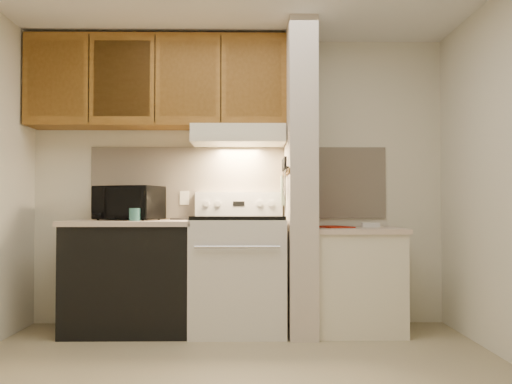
{
  "coord_description": "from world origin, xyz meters",
  "views": [
    {
      "loc": [
        0.09,
        -3.29,
        1.03
      ],
      "look_at": [
        0.14,
        0.75,
        1.13
      ],
      "focal_mm": 38.0,
      "sensor_mm": 36.0,
      "label": 1
    }
  ],
  "objects": [
    {
      "name": "floor",
      "position": [
        0.0,
        0.0,
        0.0
      ],
      "size": [
        3.6,
        3.6,
        0.0
      ],
      "primitive_type": "plane",
      "color": "tan",
      "rests_on": "ground"
    },
    {
      "name": "wall_back",
      "position": [
        0.0,
        1.5,
        1.25
      ],
      "size": [
        3.6,
        2.5,
        0.02
      ],
      "primitive_type": "cube",
      "rotation": [
        1.57,
        0.0,
        0.0
      ],
      "color": "silver",
      "rests_on": "floor"
    },
    {
      "name": "backsplash",
      "position": [
        0.0,
        1.49,
        1.24
      ],
      "size": [
        2.6,
        0.02,
        0.63
      ],
      "primitive_type": "cube",
      "color": "beige",
      "rests_on": "wall_back"
    },
    {
      "name": "range_body",
      "position": [
        0.0,
        1.16,
        0.46
      ],
      "size": [
        0.76,
        0.65,
        0.92
      ],
      "primitive_type": "cube",
      "color": "silver",
      "rests_on": "floor"
    },
    {
      "name": "oven_window",
      "position": [
        0.0,
        0.84,
        0.5
      ],
      "size": [
        0.5,
        0.01,
        0.3
      ],
      "primitive_type": "cube",
      "color": "black",
      "rests_on": "range_body"
    },
    {
      "name": "oven_handle",
      "position": [
        0.0,
        0.8,
        0.72
      ],
      "size": [
        0.65,
        0.02,
        0.02
      ],
      "primitive_type": "cylinder",
      "rotation": [
        0.0,
        1.57,
        0.0
      ],
      "color": "silver",
      "rests_on": "range_body"
    },
    {
      "name": "cooktop",
      "position": [
        0.0,
        1.16,
        0.94
      ],
      "size": [
        0.74,
        0.64,
        0.03
      ],
      "primitive_type": "cube",
      "color": "black",
      "rests_on": "range_body"
    },
    {
      "name": "range_backguard",
      "position": [
        0.0,
        1.44,
        1.05
      ],
      "size": [
        0.76,
        0.08,
        0.2
      ],
      "primitive_type": "cube",
      "color": "silver",
      "rests_on": "range_body"
    },
    {
      "name": "range_display",
      "position": [
        0.0,
        1.4,
        1.05
      ],
      "size": [
        0.1,
        0.01,
        0.04
      ],
      "primitive_type": "cube",
      "color": "black",
      "rests_on": "range_backguard"
    },
    {
      "name": "range_knob_left_outer",
      "position": [
        -0.28,
        1.4,
        1.05
      ],
      "size": [
        0.05,
        0.02,
        0.05
      ],
      "primitive_type": "cylinder",
      "rotation": [
        1.57,
        0.0,
        0.0
      ],
      "color": "silver",
      "rests_on": "range_backguard"
    },
    {
      "name": "range_knob_left_inner",
      "position": [
        -0.18,
        1.4,
        1.05
      ],
      "size": [
        0.05,
        0.02,
        0.05
      ],
      "primitive_type": "cylinder",
      "rotation": [
        1.57,
        0.0,
        0.0
      ],
      "color": "silver",
      "rests_on": "range_backguard"
    },
    {
      "name": "range_knob_right_inner",
      "position": [
        0.18,
        1.4,
        1.05
      ],
      "size": [
        0.05,
        0.02,
        0.05
      ],
      "primitive_type": "cylinder",
      "rotation": [
        1.57,
        0.0,
        0.0
      ],
      "color": "silver",
      "rests_on": "range_backguard"
    },
    {
      "name": "range_knob_right_outer",
      "position": [
        0.28,
        1.4,
        1.05
      ],
      "size": [
        0.05,
        0.02,
        0.05
      ],
      "primitive_type": "cylinder",
      "rotation": [
        1.57,
        0.0,
        0.0
      ],
      "color": "silver",
      "rests_on": "range_backguard"
    },
    {
      "name": "dishwasher_front",
      "position": [
        -0.88,
        1.17,
        0.43
      ],
      "size": [
        1.0,
        0.63,
        0.87
      ],
      "primitive_type": "cube",
      "color": "black",
      "rests_on": "floor"
    },
    {
      "name": "left_countertop",
      "position": [
        -0.88,
        1.17,
        0.89
      ],
      "size": [
        1.04,
        0.67,
        0.04
      ],
      "primitive_type": "cube",
      "color": "beige",
      "rests_on": "dishwasher_front"
    },
    {
      "name": "spoon_rest",
      "position": [
        -0.48,
        1.36,
        0.92
      ],
      "size": [
        0.21,
        0.09,
        0.01
      ],
      "primitive_type": "cube",
      "rotation": [
        0.0,
        0.0,
        -0.14
      ],
      "color": "black",
      "rests_on": "left_countertop"
    },
    {
      "name": "teal_jar",
      "position": [
        -0.83,
        1.06,
        0.96
      ],
      "size": [
        0.1,
        0.1,
        0.1
      ],
      "primitive_type": "cylinder",
      "rotation": [
        0.0,
        0.0,
        -0.06
      ],
      "color": "#316E6A",
      "rests_on": "left_countertop"
    },
    {
      "name": "outlet",
      "position": [
        -0.48,
        1.48,
        1.1
      ],
      "size": [
        0.08,
        0.01,
        0.12
      ],
      "primitive_type": "cube",
      "color": "#EFE7CD",
      "rests_on": "backsplash"
    },
    {
      "name": "microwave",
      "position": [
        -0.93,
        1.31,
        1.05
      ],
      "size": [
        0.6,
        0.5,
        0.29
      ],
      "primitive_type": "imported",
      "rotation": [
        0.0,
        0.0,
        -0.31
      ],
      "color": "black",
      "rests_on": "left_countertop"
    },
    {
      "name": "partition_pillar",
      "position": [
        0.51,
        1.15,
        1.25
      ],
      "size": [
        0.22,
        0.7,
        2.5
      ],
      "primitive_type": "cube",
      "color": "beige",
      "rests_on": "floor"
    },
    {
      "name": "pillar_trim",
      "position": [
        0.39,
        1.15,
        1.3
      ],
      "size": [
        0.01,
        0.7,
        0.04
      ],
      "primitive_type": "cube",
      "color": "brown",
      "rests_on": "partition_pillar"
    },
    {
      "name": "knife_strip",
      "position": [
        0.39,
        1.1,
        1.32
      ],
      "size": [
        0.02,
        0.42,
        0.04
      ],
      "primitive_type": "cube",
      "color": "black",
      "rests_on": "partition_pillar"
    },
    {
      "name": "knife_blade_a",
      "position": [
        0.38,
        0.95,
        1.22
      ],
      "size": [
        0.01,
        0.03,
        0.16
      ],
      "primitive_type": "cube",
      "color": "silver",
      "rests_on": "knife_strip"
    },
    {
      "name": "knife_handle_a",
      "position": [
        0.38,
        0.95,
        1.37
      ],
      "size": [
        0.02,
        0.02,
        0.1
      ],
      "primitive_type": "cylinder",
      "color": "black",
      "rests_on": "knife_strip"
    },
    {
      "name": "knife_blade_b",
      "position": [
        0.38,
        1.03,
        1.21
      ],
      "size": [
        0.01,
        0.04,
        0.18
      ],
      "primitive_type": "cube",
      "color": "silver",
      "rests_on": "knife_strip"
    },
    {
      "name": "knife_handle_b",
      "position": [
        0.38,
        1.03,
        1.37
      ],
      "size": [
        0.02,
        0.02,
        0.1
      ],
      "primitive_type": "cylinder",
      "color": "black",
      "rests_on": "knife_strip"
    },
    {
      "name": "knife_blade_c",
      "position": [
        0.38,
        1.09,
        1.2
      ],
      "size": [
        0.01,
        0.04,
        0.2
      ],
      "primitive_type": "cube",
      "color": "silver",
      "rests_on": "knife_strip"
    },
    {
      "name": "knife_handle_c",
      "position": [
        0.38,
        1.1,
        1.37
      ],
      "size": [
        0.02,
        0.02,
        0.1
      ],
      "primitive_type": "cylinder",
      "color": "black",
      "rests_on": "knife_strip"
    },
    {
      "name": "knife_blade_d",
      "position": [
        0.38,
        1.17,
        1.22
      ],
      "size": [
        0.01,
        0.04,
        0.16
      ],
      "primitive_type": "cube",
      "color": "silver",
      "rests_on": "knife_strip"
    },
    {
      "name": "knife_handle_d",
      "position": [
        0.38,
        1.19,
        1.37
      ],
      "size": [
        0.02,
        0.02,
        0.1
      ],
      "primitive_type": "cylinder",
      "color": "black",
      "rests_on": "knife_strip"
    },
    {
      "name": "knife_blade_e",
      "position": [
        0.38,
        1.27,
        1.21
      ],
      "size": [
        0.01,
        0.04,
        0.18
      ],
      "primitive_type": "cube",
      "color": "silver",
      "rests_on": "knife_strip"
    },
    {
      "name": "knife_handle_e",
      "position": [
        0.38,
        1.27,
        1.37
      ],
      "size": [
        0.02,
        0.02,
        0.1
      ],
      "primitive_type": "cylinder",
      "color": "black",
      "rests_on": "knife_strip"
    },
    {
      "name": "oven_mitt",
      "position": [
        0.38,
        1.32,
        1.16
      ],
      "size": [
        0.03,
        0.11,
        0.25
      ],
      "primitive_type": "cube",
      "color": "gray",
      "rests_on": "partition_pillar"
    },
    {
      "name": "right_cab_base",
      "position": [
        0.97,
        1.15,
        0.4
      ],
      "size": [
        0.7,
        0.6,
        0.81
      ],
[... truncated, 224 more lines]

